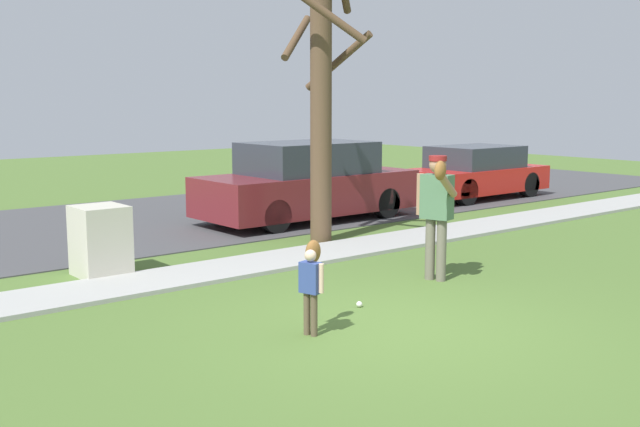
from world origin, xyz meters
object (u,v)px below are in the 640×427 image
at_px(baseball, 359,304).
at_px(street_tree_near, 321,94).
at_px(person_child, 312,275).
at_px(utility_cabinet, 100,241).
at_px(parked_suv_maroon, 308,183).
at_px(parked_hatchback_red, 475,173).
at_px(person_adult, 437,204).

xyz_separation_m(baseball, street_tree_near, (2.37, 3.61, 2.58)).
relative_size(person_child, utility_cabinet, 0.98).
height_order(street_tree_near, parked_suv_maroon, street_tree_near).
bearing_deg(baseball, parked_hatchback_red, 31.95).
relative_size(person_adult, baseball, 23.71).
xyz_separation_m(parked_suv_maroon, parked_hatchback_red, (5.53, 0.10, -0.13)).
bearing_deg(parked_suv_maroon, person_child, 51.83).
bearing_deg(parked_hatchback_red, person_adult, 35.89).
distance_m(person_child, parked_hatchback_red, 12.01).
relative_size(parked_suv_maroon, parked_hatchback_red, 1.18).
bearing_deg(street_tree_near, utility_cabinet, 179.70).
relative_size(person_adult, parked_hatchback_red, 0.44).
relative_size(person_adult, parked_suv_maroon, 0.37).
bearing_deg(parked_suv_maroon, person_adult, 69.98).
relative_size(utility_cabinet, street_tree_near, 0.21).
xyz_separation_m(baseball, parked_suv_maroon, (3.68, 5.64, 0.75)).
bearing_deg(person_adult, person_child, -1.12).
height_order(person_adult, parked_suv_maroon, person_adult).
bearing_deg(street_tree_near, baseball, -123.29).
bearing_deg(baseball, utility_cabinet, 115.51).
height_order(person_adult, person_child, person_adult).
xyz_separation_m(person_adult, parked_hatchback_red, (7.46, 5.40, -0.43)).
height_order(utility_cabinet, parked_hatchback_red, parked_hatchback_red).
height_order(person_adult, parked_hatchback_red, person_adult).
xyz_separation_m(person_adult, utility_cabinet, (-3.48, 3.29, -0.59)).
height_order(person_child, parked_suv_maroon, parked_suv_maroon).
bearing_deg(person_child, person_adult, -1.12).
xyz_separation_m(utility_cabinet, parked_suv_maroon, (5.41, 2.01, 0.28)).
bearing_deg(parked_hatchback_red, utility_cabinet, 10.90).
bearing_deg(parked_suv_maroon, parked_hatchback_red, -178.97).
relative_size(baseball, parked_suv_maroon, 0.02).
relative_size(person_adult, person_child, 1.77).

